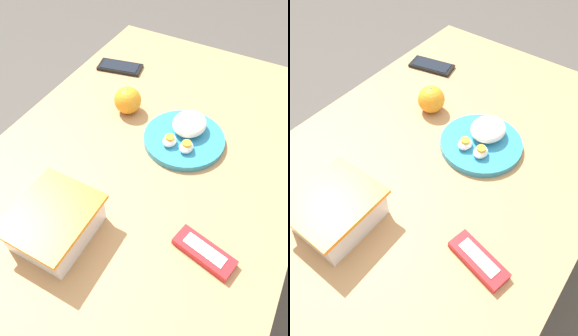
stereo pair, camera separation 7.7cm
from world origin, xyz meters
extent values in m
plane|color=#4C4742|center=(0.00, 0.00, 0.00)|extent=(10.00, 10.00, 0.00)
cube|color=#AD7F51|center=(0.00, 0.00, 0.69)|extent=(1.25, 0.77, 0.03)
cylinder|color=#936C45|center=(0.57, -0.33, 0.34)|extent=(0.05, 0.05, 0.68)
cylinder|color=#936C45|center=(0.57, 0.33, 0.34)|extent=(0.05, 0.05, 0.68)
cube|color=white|center=(-0.24, 0.06, 0.74)|extent=(0.16, 0.14, 0.07)
cube|color=beige|center=(-0.24, 0.06, 0.73)|extent=(0.15, 0.13, 0.04)
cube|color=orange|center=(-0.24, 0.06, 0.78)|extent=(0.18, 0.15, 0.01)
ellipsoid|color=gray|center=(-0.28, 0.06, 0.74)|extent=(0.07, 0.05, 0.03)
ellipsoid|color=gray|center=(-0.19, 0.07, 0.74)|extent=(0.06, 0.05, 0.02)
sphere|color=orange|center=(0.18, 0.13, 0.74)|extent=(0.08, 0.08, 0.08)
cylinder|color=#4C662D|center=(0.18, 0.13, 0.78)|extent=(0.01, 0.01, 0.00)
cylinder|color=teal|center=(0.14, -0.06, 0.72)|extent=(0.21, 0.21, 0.02)
ellipsoid|color=white|center=(0.17, -0.06, 0.75)|extent=(0.10, 0.09, 0.04)
ellipsoid|color=white|center=(0.10, -0.09, 0.74)|extent=(0.04, 0.03, 0.02)
cylinder|color=#F4A823|center=(0.10, -0.09, 0.75)|extent=(0.02, 0.02, 0.01)
ellipsoid|color=white|center=(0.10, -0.04, 0.74)|extent=(0.04, 0.03, 0.02)
cylinder|color=#F4A823|center=(0.10, -0.04, 0.75)|extent=(0.02, 0.02, 0.01)
cube|color=red|center=(-0.14, -0.23, 0.72)|extent=(0.08, 0.14, 0.02)
cube|color=white|center=(-0.14, -0.23, 0.73)|extent=(0.05, 0.09, 0.00)
cube|color=black|center=(0.35, 0.26, 0.71)|extent=(0.09, 0.15, 0.01)
cube|color=black|center=(0.35, 0.26, 0.72)|extent=(0.08, 0.13, 0.00)
camera|label=1|loc=(-0.45, -0.26, 1.33)|focal=35.00mm
camera|label=2|loc=(-0.41, -0.33, 1.33)|focal=35.00mm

